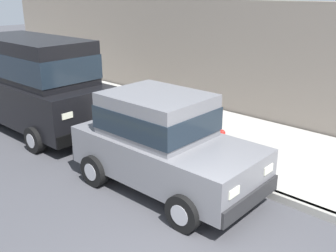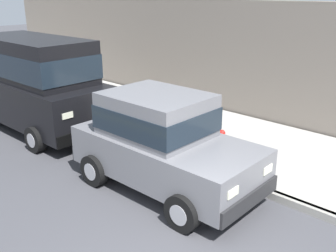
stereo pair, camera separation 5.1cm
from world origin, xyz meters
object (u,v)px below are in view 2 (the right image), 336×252
at_px(dog_white, 169,118).
at_px(fire_hydrant, 221,147).
at_px(car_black_van, 34,80).
at_px(car_grey_hatchback, 162,141).

distance_m(dog_white, fire_hydrant, 2.41).
xyz_separation_m(car_black_van, fire_hydrant, (1.45, -5.23, -0.92)).
xyz_separation_m(dog_white, fire_hydrant, (-0.77, -2.28, 0.05)).
relative_size(car_black_van, fire_hydrant, 6.80).
relative_size(car_grey_hatchback, dog_white, 5.22).
distance_m(car_black_van, dog_white, 3.81).
bearing_deg(dog_white, car_grey_hatchback, -139.23).
distance_m(car_black_van, fire_hydrant, 5.50).
bearing_deg(dog_white, fire_hydrant, -108.64).
relative_size(dog_white, fire_hydrant, 1.01).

